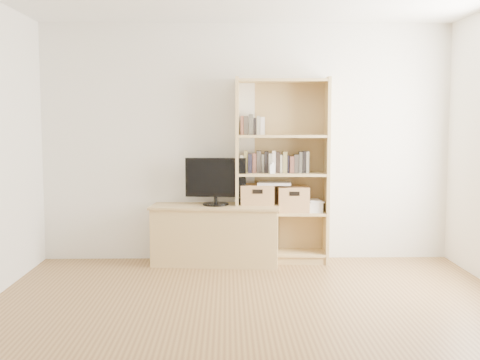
{
  "coord_description": "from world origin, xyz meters",
  "views": [
    {
      "loc": [
        -0.22,
        -4.15,
        1.54
      ],
      "look_at": [
        -0.08,
        1.9,
        0.94
      ],
      "focal_mm": 45.0,
      "sensor_mm": 36.0,
      "label": 1
    }
  ],
  "objects_px": {
    "tv_stand": "(216,235)",
    "television": "(216,181)",
    "baby_monitor": "(272,169)",
    "bookshelf": "(282,171)",
    "basket_left": "(257,198)",
    "laptop": "(274,183)",
    "basket_right": "(293,199)"
  },
  "relations": [
    {
      "from": "laptop",
      "to": "television",
      "type": "bearing_deg",
      "value": -168.02
    },
    {
      "from": "basket_left",
      "to": "television",
      "type": "bearing_deg",
      "value": -168.48
    },
    {
      "from": "television",
      "to": "bookshelf",
      "type": "bearing_deg",
      "value": 10.83
    },
    {
      "from": "television",
      "to": "baby_monitor",
      "type": "bearing_deg",
      "value": 1.83
    },
    {
      "from": "baby_monitor",
      "to": "laptop",
      "type": "height_order",
      "value": "baby_monitor"
    },
    {
      "from": "baby_monitor",
      "to": "television",
      "type": "bearing_deg",
      "value": 165.91
    },
    {
      "from": "tv_stand",
      "to": "baby_monitor",
      "type": "bearing_deg",
      "value": 2.66
    },
    {
      "from": "tv_stand",
      "to": "television",
      "type": "distance_m",
      "value": 0.59
    },
    {
      "from": "baby_monitor",
      "to": "laptop",
      "type": "xyz_separation_m",
      "value": [
        0.03,
        0.1,
        -0.16
      ]
    },
    {
      "from": "baby_monitor",
      "to": "basket_right",
      "type": "bearing_deg",
      "value": 11.12
    },
    {
      "from": "basket_left",
      "to": "laptop",
      "type": "xyz_separation_m",
      "value": [
        0.18,
        -0.02,
        0.16
      ]
    },
    {
      "from": "television",
      "to": "basket_left",
      "type": "distance_m",
      "value": 0.5
    },
    {
      "from": "tv_stand",
      "to": "basket_left",
      "type": "bearing_deg",
      "value": 15.71
    },
    {
      "from": "bookshelf",
      "to": "tv_stand",
      "type": "bearing_deg",
      "value": -171.87
    },
    {
      "from": "baby_monitor",
      "to": "basket_right",
      "type": "distance_m",
      "value": 0.42
    },
    {
      "from": "tv_stand",
      "to": "baby_monitor",
      "type": "xyz_separation_m",
      "value": [
        0.6,
        -0.03,
        0.72
      ]
    },
    {
      "from": "basket_left",
      "to": "basket_right",
      "type": "xyz_separation_m",
      "value": [
        0.39,
        -0.02,
        -0.01
      ]
    },
    {
      "from": "bookshelf",
      "to": "basket_right",
      "type": "height_order",
      "value": "bookshelf"
    },
    {
      "from": "basket_left",
      "to": "laptop",
      "type": "relative_size",
      "value": 1.0
    },
    {
      "from": "baby_monitor",
      "to": "basket_left",
      "type": "relative_size",
      "value": 0.28
    },
    {
      "from": "tv_stand",
      "to": "television",
      "type": "xyz_separation_m",
      "value": [
        0.0,
        0.0,
        0.59
      ]
    },
    {
      "from": "tv_stand",
      "to": "laptop",
      "type": "bearing_deg",
      "value": 11.47
    },
    {
      "from": "baby_monitor",
      "to": "basket_left",
      "type": "bearing_deg",
      "value": 132.62
    },
    {
      "from": "tv_stand",
      "to": "television",
      "type": "relative_size",
      "value": 2.07
    },
    {
      "from": "basket_right",
      "to": "laptop",
      "type": "xyz_separation_m",
      "value": [
        -0.2,
        -0.0,
        0.17
      ]
    },
    {
      "from": "bookshelf",
      "to": "basket_left",
      "type": "relative_size",
      "value": 5.59
    },
    {
      "from": "tv_stand",
      "to": "basket_right",
      "type": "relative_size",
      "value": 4.04
    },
    {
      "from": "bookshelf",
      "to": "television",
      "type": "bearing_deg",
      "value": -171.87
    },
    {
      "from": "tv_stand",
      "to": "bookshelf",
      "type": "height_order",
      "value": "bookshelf"
    },
    {
      "from": "bookshelf",
      "to": "baby_monitor",
      "type": "height_order",
      "value": "bookshelf"
    },
    {
      "from": "bookshelf",
      "to": "laptop",
      "type": "relative_size",
      "value": 5.58
    },
    {
      "from": "television",
      "to": "laptop",
      "type": "bearing_deg",
      "value": 10.63
    }
  ]
}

